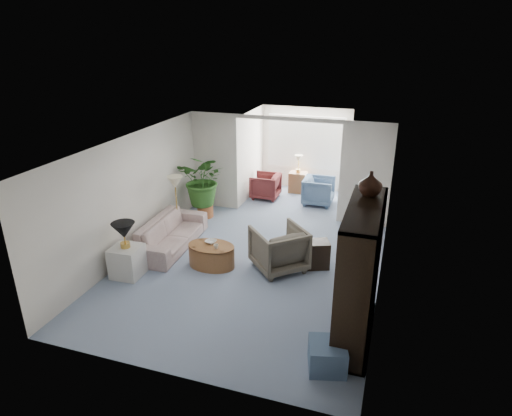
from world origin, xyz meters
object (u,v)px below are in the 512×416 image
(sunroom_chair_blue, at_px, (319,191))
(wingback_chair, at_px, (279,249))
(framed_picture, at_px, (385,207))
(coffee_table, at_px, (212,256))
(side_table_dark, at_px, (317,254))
(plant_pot, at_px, (205,211))
(sunroom_chair_maroon, at_px, (265,186))
(coffee_cup, at_px, (216,247))
(cabinet_urn, at_px, (371,184))
(coffee_bowl, at_px, (211,242))
(sunroom_table, at_px, (298,182))
(entertainment_cabinet, at_px, (360,273))
(ottoman, at_px, (327,356))
(table_lamp, at_px, (124,230))
(sofa, at_px, (171,233))
(end_table, at_px, (127,261))
(floor_lamp, at_px, (175,182))

(sunroom_chair_blue, bearing_deg, wingback_chair, 178.01)
(framed_picture, relative_size, coffee_table, 0.53)
(side_table_dark, xyz_separation_m, plant_pot, (-3.16, 1.66, -0.12))
(sunroom_chair_maroon, bearing_deg, coffee_cup, 2.99)
(cabinet_urn, bearing_deg, side_table_dark, 124.84)
(wingback_chair, bearing_deg, side_table_dark, 160.75)
(coffee_table, relative_size, coffee_bowl, 4.39)
(wingback_chair, bearing_deg, sunroom_table, -123.97)
(entertainment_cabinet, bearing_deg, ottoman, -106.60)
(ottoman, bearing_deg, sunroom_chair_maroon, 114.26)
(coffee_cup, bearing_deg, entertainment_cabinet, -22.50)
(coffee_cup, bearing_deg, cabinet_urn, -13.28)
(table_lamp, xyz_separation_m, ottoman, (4.06, -1.33, -0.75))
(sunroom_chair_blue, bearing_deg, entertainment_cabinet, -164.20)
(sofa, xyz_separation_m, sunroom_table, (1.80, 4.30, -0.02))
(table_lamp, relative_size, coffee_cup, 4.63)
(end_table, xyz_separation_m, wingback_chair, (2.67, 1.16, 0.14))
(sunroom_chair_blue, bearing_deg, sunroom_chair_maroon, 89.26)
(end_table, bearing_deg, coffee_bowl, 35.54)
(sunroom_chair_maroon, bearing_deg, sunroom_chair_blue, 89.26)
(floor_lamp, height_order, side_table_dark, floor_lamp)
(coffee_bowl, bearing_deg, wingback_chair, 9.10)
(cabinet_urn, relative_size, sunroom_chair_blue, 0.46)
(cabinet_urn, height_order, sunroom_chair_blue, cabinet_urn)
(sunroom_chair_blue, bearing_deg, floor_lamp, 135.91)
(coffee_bowl, bearing_deg, sofa, 160.27)
(sofa, relative_size, side_table_dark, 3.92)
(wingback_chair, bearing_deg, sunroom_chair_maroon, -111.66)
(framed_picture, distance_m, entertainment_cabinet, 1.37)
(plant_pot, distance_m, sunroom_chair_maroon, 2.07)
(coffee_bowl, bearing_deg, table_lamp, -144.46)
(floor_lamp, bearing_deg, entertainment_cabinet, -29.39)
(coffee_table, bearing_deg, ottoman, -39.02)
(coffee_table, relative_size, cabinet_urn, 2.58)
(floor_lamp, relative_size, cabinet_urn, 0.98)
(coffee_table, bearing_deg, table_lamp, -148.38)
(floor_lamp, bearing_deg, end_table, -90.76)
(ottoman, distance_m, sunroom_table, 7.28)
(end_table, distance_m, sunroom_table, 5.99)
(ottoman, bearing_deg, wingback_chair, 119.11)
(end_table, bearing_deg, sunroom_table, 70.46)
(side_table_dark, relative_size, entertainment_cabinet, 0.26)
(coffee_bowl, distance_m, entertainment_cabinet, 3.35)
(coffee_cup, relative_size, entertainment_cabinet, 0.04)
(sofa, xyz_separation_m, coffee_cup, (1.32, -0.60, 0.18))
(coffee_cup, height_order, wingback_chair, wingback_chair)
(framed_picture, height_order, side_table_dark, framed_picture)
(sofa, distance_m, coffee_cup, 1.47)
(end_table, xyz_separation_m, coffee_table, (1.37, 0.85, -0.07))
(wingback_chair, bearing_deg, coffee_table, -28.77)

